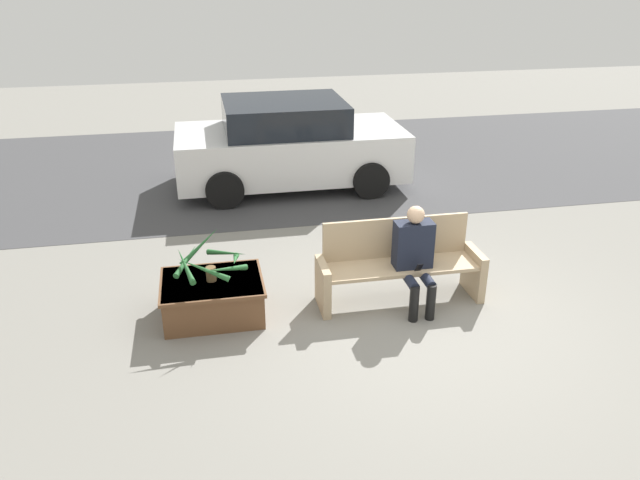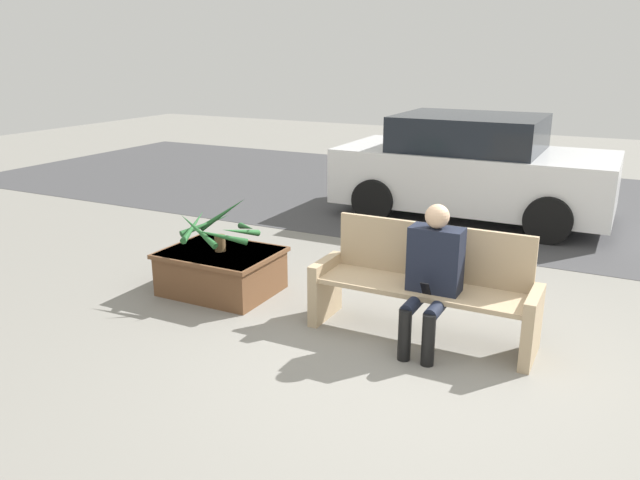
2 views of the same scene
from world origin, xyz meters
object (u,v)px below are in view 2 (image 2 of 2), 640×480
Objects in this scene: planter_box at (221,270)px; potted_plant at (218,228)px; bench at (424,286)px; person_seated at (432,270)px; parked_car at (472,168)px.

potted_plant reaches higher than planter_box.
bench is 2.13m from planter_box.
person_seated is (0.11, -0.18, 0.22)m from bench.
planter_box is at bearing -109.69° from parked_car.
potted_plant is (-0.01, -0.01, 0.43)m from planter_box.
potted_plant is at bearing 174.76° from person_seated.
person_seated is 4.40m from parked_car.
parked_car reaches higher than person_seated.
planter_box is at bearing 174.57° from person_seated.
planter_box is at bearing 37.53° from potted_plant.
planter_box is 4.40m from parked_car.
parked_car reaches higher than bench.
person_seated reaches higher than potted_plant.
potted_plant is 0.22× the size of parked_car.
person_seated is at bearing -5.43° from planter_box.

